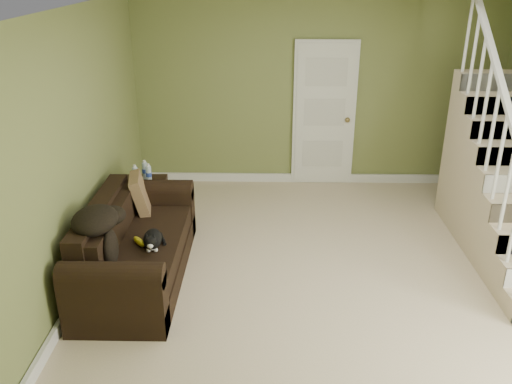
{
  "coord_description": "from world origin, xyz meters",
  "views": [
    {
      "loc": [
        -0.69,
        -4.6,
        2.98
      ],
      "look_at": [
        -0.79,
        0.41,
        0.82
      ],
      "focal_mm": 38.0,
      "sensor_mm": 36.0,
      "label": 1
    }
  ],
  "objects_px": {
    "cat": "(152,240)",
    "sofa": "(134,250)",
    "banana": "(139,242)",
    "side_table": "(146,204)"
  },
  "relations": [
    {
      "from": "sofa",
      "to": "side_table",
      "type": "height_order",
      "value": "side_table"
    },
    {
      "from": "side_table",
      "to": "banana",
      "type": "xyz_separation_m",
      "value": [
        0.21,
        -1.24,
        0.17
      ]
    },
    {
      "from": "cat",
      "to": "sofa",
      "type": "bearing_deg",
      "value": 135.78
    },
    {
      "from": "side_table",
      "to": "cat",
      "type": "relative_size",
      "value": 1.76
    },
    {
      "from": "sofa",
      "to": "banana",
      "type": "bearing_deg",
      "value": -51.66
    },
    {
      "from": "cat",
      "to": "banana",
      "type": "bearing_deg",
      "value": 148.83
    },
    {
      "from": "sofa",
      "to": "side_table",
      "type": "relative_size",
      "value": 2.5
    },
    {
      "from": "sofa",
      "to": "banana",
      "type": "relative_size",
      "value": 9.37
    },
    {
      "from": "sofa",
      "to": "cat",
      "type": "bearing_deg",
      "value": -38.4
    },
    {
      "from": "banana",
      "to": "sofa",
      "type": "bearing_deg",
      "value": 90.99
    }
  ]
}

